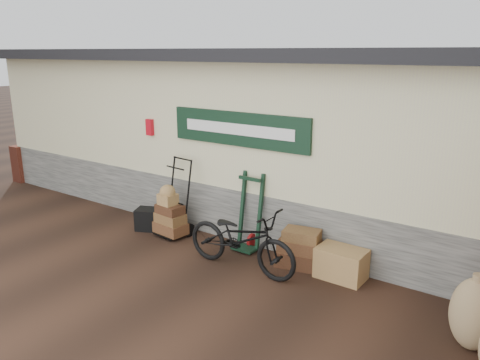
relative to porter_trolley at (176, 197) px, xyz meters
name	(u,v)px	position (x,y,z in m)	size (l,w,h in m)	color
ground	(218,267)	(1.40, -0.64, -0.69)	(80.00, 80.00, 0.00)	black
station_building	(305,136)	(1.40, 2.09, 0.92)	(14.40, 4.10, 3.20)	#4C4C47
porter_trolley	(176,197)	(0.00, 0.00, 0.00)	(0.69, 0.52, 1.39)	black
green_barrow	(249,212)	(1.41, 0.21, -0.06)	(0.46, 0.39, 1.27)	black
suitcase_stack	(299,248)	(2.40, 0.09, -0.40)	(0.67, 0.42, 0.59)	#392412
wicker_hamper	(341,263)	(3.07, 0.09, -0.47)	(0.69, 0.45, 0.45)	olive
black_trunk	(148,219)	(-0.60, -0.15, -0.50)	(0.39, 0.34, 0.39)	black
bicycle	(241,235)	(1.74, -0.51, -0.15)	(1.87, 0.65, 1.09)	black
burlap_sack_left	(474,314)	(4.90, -0.65, -0.28)	(0.52, 0.44, 0.83)	olive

